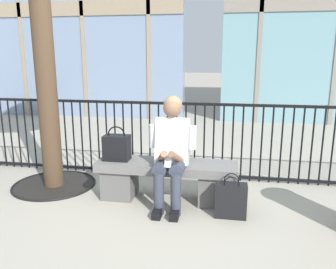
{
  "coord_description": "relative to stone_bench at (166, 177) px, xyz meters",
  "views": [
    {
      "loc": [
        0.66,
        -3.63,
        1.63
      ],
      "look_at": [
        0.0,
        0.1,
        0.75
      ],
      "focal_mm": 36.38,
      "sensor_mm": 36.0,
      "label": 1
    }
  ],
  "objects": [
    {
      "name": "ground_plane",
      "position": [
        0.0,
        0.0,
        -0.27
      ],
      "size": [
        60.0,
        60.0,
        0.0
      ],
      "primitive_type": "plane",
      "color": "#A8A091"
    },
    {
      "name": "stone_bench",
      "position": [
        0.0,
        0.0,
        0.0
      ],
      "size": [
        1.6,
        0.44,
        0.45
      ],
      "color": "slate",
      "rests_on": "ground"
    },
    {
      "name": "seated_person_with_phone",
      "position": [
        0.08,
        -0.13,
        0.38
      ],
      "size": [
        0.52,
        0.66,
        1.21
      ],
      "color": "#383D4C",
      "rests_on": "ground"
    },
    {
      "name": "handbag_on_bench",
      "position": [
        -0.58,
        -0.01,
        0.33
      ],
      "size": [
        0.29,
        0.19,
        0.4
      ],
      "color": "black",
      "rests_on": "stone_bench"
    },
    {
      "name": "shopping_bag",
      "position": [
        0.73,
        -0.32,
        -0.09
      ],
      "size": [
        0.32,
        0.16,
        0.46
      ],
      "color": "black",
      "rests_on": "ground"
    },
    {
      "name": "plaza_railing",
      "position": [
        0.0,
        0.77,
        0.25
      ],
      "size": [
        7.68,
        0.04,
        1.04
      ],
      "color": "black",
      "rests_on": "ground"
    }
  ]
}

